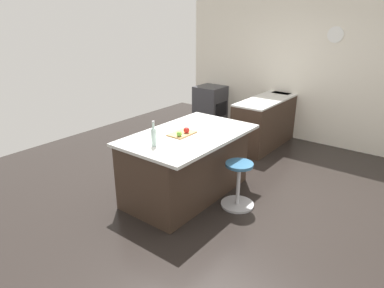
{
  "coord_description": "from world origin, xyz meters",
  "views": [
    {
      "loc": [
        3.73,
        2.43,
        2.39
      ],
      "look_at": [
        0.4,
        -0.15,
        0.78
      ],
      "focal_mm": 31.75,
      "sensor_mm": 36.0,
      "label": 1
    }
  ],
  "objects": [
    {
      "name": "stool_by_window",
      "position": [
        0.24,
        0.49,
        0.29
      ],
      "size": [
        0.44,
        0.44,
        0.62
      ],
      "color": "#B7B7BC",
      "rests_on": "ground_plane"
    },
    {
      "name": "oven_range",
      "position": [
        -2.5,
        -1.87,
        0.44
      ],
      "size": [
        0.6,
        0.61,
        0.88
      ],
      "color": "#38383D",
      "rests_on": "ground_plane"
    },
    {
      "name": "apple_green",
      "position": [
        0.61,
        -0.2,
        0.97
      ],
      "size": [
        0.07,
        0.07,
        0.07
      ],
      "primitive_type": "sphere",
      "color": "#609E2D",
      "rests_on": "cutting_board"
    },
    {
      "name": "sink_cabinet",
      "position": [
        -2.5,
        -0.27,
        0.46
      ],
      "size": [
        2.5,
        0.6,
        1.19
      ],
      "color": "#38281E",
      "rests_on": "ground_plane"
    },
    {
      "name": "water_bottle",
      "position": [
        1.01,
        -0.26,
        1.04
      ],
      "size": [
        0.06,
        0.06,
        0.31
      ],
      "color": "silver",
      "rests_on": "kitchen_island"
    },
    {
      "name": "apple_red",
      "position": [
        0.44,
        -0.21,
        0.97
      ],
      "size": [
        0.08,
        0.08,
        0.08
      ],
      "primitive_type": "sphere",
      "color": "red",
      "rests_on": "cutting_board"
    },
    {
      "name": "cutting_board",
      "position": [
        0.48,
        -0.26,
        0.92
      ],
      "size": [
        0.36,
        0.24,
        0.02
      ],
      "primitive_type": "cube",
      "color": "tan",
      "rests_on": "kitchen_island"
    },
    {
      "name": "ground_plane",
      "position": [
        0.0,
        0.0,
        0.0
      ],
      "size": [
        7.41,
        7.41,
        0.0
      ],
      "primitive_type": "plane",
      "color": "black"
    },
    {
      "name": "interior_partition_left",
      "position": [
        -2.85,
        0.0,
        1.48
      ],
      "size": [
        0.15,
        5.01,
        2.97
      ],
      "color": "silver",
      "rests_on": "ground_plane"
    },
    {
      "name": "kitchen_island",
      "position": [
        0.4,
        -0.25,
        0.46
      ],
      "size": [
        1.82,
        1.13,
        0.91
      ],
      "color": "#38281E",
      "rests_on": "ground_plane"
    }
  ]
}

